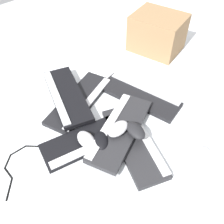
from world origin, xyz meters
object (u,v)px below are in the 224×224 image
object	(u,v)px
keyboard_1	(140,96)
mouse_2	(136,130)
keyboard_2	(80,101)
mouse_1	(118,129)
keyboard_0	(134,142)
cardboard_box	(157,33)
mouse_4	(101,141)
keyboard_3	(90,139)
keyboard_5	(66,95)
mouse_3	(202,156)
keyboard_4	(120,129)
mouse_0	(86,140)

from	to	relation	value
keyboard_1	mouse_2	xyz separation A→B (m)	(0.18, -0.23, 0.07)
keyboard_2	mouse_1	xyz separation A→B (m)	(0.31, -0.02, 0.07)
keyboard_0	cardboard_box	distance (m)	0.81
keyboard_0	mouse_4	size ratio (longest dim) A/B	4.22
cardboard_box	mouse_1	bearing A→B (deg)	-61.80
keyboard_3	mouse_1	bearing A→B (deg)	51.21
keyboard_5	cardboard_box	bearing A→B (deg)	91.00
mouse_3	cardboard_box	bearing A→B (deg)	-141.06
keyboard_0	keyboard_5	size ratio (longest dim) A/B	1.00
keyboard_5	mouse_1	distance (m)	0.37
keyboard_3	keyboard_5	bearing A→B (deg)	164.91
mouse_2	mouse_4	size ratio (longest dim) A/B	1.00
keyboard_3	keyboard_4	distance (m)	0.15
keyboard_2	keyboard_3	world-z (taller)	same
keyboard_4	mouse_2	world-z (taller)	mouse_2
keyboard_2	mouse_0	world-z (taller)	mouse_0
mouse_2	cardboard_box	world-z (taller)	cardboard_box
keyboard_2	cardboard_box	world-z (taller)	cardboard_box
keyboard_1	keyboard_5	size ratio (longest dim) A/B	0.99
mouse_0	keyboard_2	bearing A→B (deg)	154.51
mouse_3	keyboard_1	bearing A→B (deg)	-115.69
keyboard_3	mouse_0	xyz separation A→B (m)	(0.01, -0.03, 0.04)
keyboard_4	cardboard_box	bearing A→B (deg)	118.23
keyboard_2	mouse_3	distance (m)	0.66
mouse_1	mouse_0	bearing A→B (deg)	149.15
keyboard_1	mouse_4	bearing A→B (deg)	-73.84
keyboard_1	mouse_2	world-z (taller)	mouse_2
mouse_2	keyboard_4	bearing A→B (deg)	-148.95
keyboard_1	mouse_4	distance (m)	0.38
keyboard_2	mouse_0	xyz separation A→B (m)	(0.25, -0.15, 0.04)
keyboard_4	mouse_1	size ratio (longest dim) A/B	4.22
keyboard_0	keyboard_5	bearing A→B (deg)	-171.77
keyboard_0	cardboard_box	xyz separation A→B (m)	(-0.44, 0.67, 0.10)
keyboard_1	keyboard_3	size ratio (longest dim) A/B	1.00
mouse_3	keyboard_3	bearing A→B (deg)	-68.68
mouse_2	mouse_3	bearing A→B (deg)	40.90
keyboard_2	keyboard_5	bearing A→B (deg)	-140.18
mouse_1	keyboard_4	bearing A→B (deg)	23.72
mouse_0	keyboard_4	bearing A→B (deg)	76.40
keyboard_0	keyboard_2	xyz separation A→B (m)	(-0.38, -0.02, 0.00)
mouse_4	keyboard_5	bearing A→B (deg)	-154.79
mouse_0	mouse_3	bearing A→B (deg)	45.76
keyboard_1	mouse_2	bearing A→B (deg)	-51.42
keyboard_0	keyboard_5	xyz separation A→B (m)	(-0.43, -0.06, 0.03)
mouse_1	mouse_2	world-z (taller)	same
keyboard_1	mouse_2	distance (m)	0.30
keyboard_0	mouse_3	bearing A→B (deg)	31.71
keyboard_3	cardboard_box	distance (m)	0.86
keyboard_4	keyboard_1	bearing A→B (deg)	113.65
keyboard_0	keyboard_3	bearing A→B (deg)	-136.61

